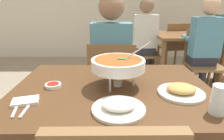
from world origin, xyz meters
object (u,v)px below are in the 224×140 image
Objects in this scene: chair_bg_left at (202,59)px; curry_bowl at (118,65)px; chair_bg_right at (145,49)px; patron_bg_left at (204,42)px; patron_bg_right at (145,36)px; drink_glass at (219,101)px; chair_diner_main at (111,82)px; diner_main at (111,58)px; dining_table_far at (186,43)px; appetizer_plate at (181,91)px; chair_bg_corner at (175,44)px; sauce_dish at (53,85)px; rice_plate at (119,106)px; dining_table_main at (112,107)px; chair_bg_window at (145,44)px.

curry_bowl is at bearing -129.23° from chair_bg_left.
patron_bg_left is at bearing -46.53° from chair_bg_right.
patron_bg_right is at bearing 75.86° from curry_bowl.
drink_glass is at bearing -92.89° from chair_bg_right.
chair_diner_main and chair_bg_left have the same top height.
patron_bg_left is at bearing 31.02° from diner_main.
chair_bg_right is at bearing 68.34° from chair_diner_main.
diner_main is at bearing 92.61° from curry_bowl.
drink_glass reaches higher than chair_bg_right.
patron_bg_right reaches higher than chair_bg_right.
appetizer_plate is at bearing -111.93° from dining_table_far.
drink_glass is 2.31m from patron_bg_right.
chair_bg_right is (0.12, 2.43, -0.32)m from drink_glass.
sauce_dish is at bearing -121.49° from chair_bg_corner.
rice_plate is at bearing -91.60° from curry_bowl.
appetizer_plate is (0.36, -0.83, 0.05)m from diner_main.
chair_diner_main and chair_bg_corner have the same top height.
chair_bg_corner is (1.52, 2.49, -0.28)m from sauce_dish.
patron_bg_right is at bearing 87.81° from drink_glass.
chair_diner_main is at bearing -112.13° from patron_bg_right.
rice_plate is at bearing -84.35° from dining_table_main.
appetizer_plate is at bearing -65.74° from chair_diner_main.
chair_diner_main is at bearing 114.26° from appetizer_plate.
dining_table_main is at bearing 95.65° from rice_plate.
chair_bg_corner is 0.69× the size of patron_bg_right.
curry_bowl is at bearing -104.25° from chair_bg_right.
dining_table_main is at bearing -104.18° from chair_bg_window.
chair_bg_left is 0.98m from chair_bg_corner.
drink_glass reaches higher than chair_bg_window.
chair_bg_right reaches higher than dining_table_far.
patron_bg_left is at bearing -60.85° from chair_bg_window.
sauce_dish is (-0.36, 0.25, -0.01)m from rice_plate.
chair_bg_left is at bearing -35.99° from patron_bg_right.
dining_table_main is at bearing -104.90° from patron_bg_right.
appetizer_plate is 0.27× the size of chair_bg_right.
appetizer_plate is (0.36, -0.80, 0.29)m from chair_diner_main.
dining_table_far is at bearing 52.44° from sauce_dish.
chair_bg_left is (1.25, 0.81, 0.00)m from chair_diner_main.
chair_diner_main is at bearing -147.17° from chair_bg_left.
rice_plate is at bearing -112.98° from chair_bg_corner.
sauce_dish is (-0.34, -0.70, 0.28)m from chair_diner_main.
chair_bg_left is at bearing 50.31° from dining_table_main.
chair_bg_window is at bearing 68.87° from sauce_dish.
chair_bg_right is (0.55, 2.40, -0.29)m from rice_plate.
appetizer_plate is at bearing -95.46° from chair_bg_right.
curry_bowl is 3.69× the size of sauce_dish.
chair_bg_corner is (1.19, 2.49, -0.14)m from dining_table_main.
chair_diner_main is at bearing 64.39° from sauce_dish.
patron_bg_left reaches higher than curry_bowl.
curry_bowl reaches higher than dining_table_far.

